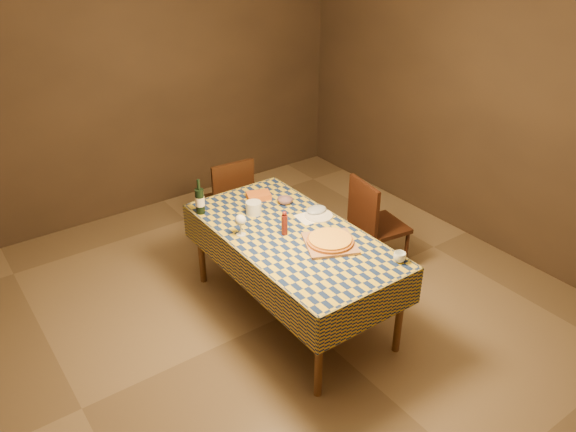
{
  "coord_description": "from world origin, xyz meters",
  "views": [
    {
      "loc": [
        -2.19,
        -2.99,
        2.98
      ],
      "look_at": [
        0.0,
        0.05,
        0.9
      ],
      "focal_mm": 35.0,
      "sensor_mm": 36.0,
      "label": 1
    }
  ],
  "objects": [
    {
      "name": "white_plate",
      "position": [
        0.34,
        0.09,
        0.78
      ],
      "size": [
        0.29,
        0.29,
        0.01
      ],
      "primitive_type": "cylinder",
      "rotation": [
        0.0,
        0.0,
        0.31
      ],
      "color": "silver",
      "rests_on": "dining_table"
    },
    {
      "name": "dining_table",
      "position": [
        0.0,
        0.0,
        0.69
      ],
      "size": [
        0.94,
        1.84,
        0.77
      ],
      "color": "brown",
      "rests_on": "ground"
    },
    {
      "name": "chair_far",
      "position": [
        0.15,
        1.22,
        0.52
      ],
      "size": [
        0.45,
        0.46,
        0.93
      ],
      "color": "black",
      "rests_on": "ground"
    },
    {
      "name": "wine_glass",
      "position": [
        -0.33,
        0.21,
        0.89
      ],
      "size": [
        0.09,
        0.09,
        0.17
      ],
      "color": "silver",
      "rests_on": "dining_table"
    },
    {
      "name": "flour_bag",
      "position": [
        0.36,
        0.15,
        0.8
      ],
      "size": [
        0.21,
        0.18,
        0.05
      ],
      "primitive_type": "ellipsoid",
      "rotation": [
        0.0,
        0.0,
        -0.33
      ],
      "color": "#94A3BD",
      "rests_on": "dining_table"
    },
    {
      "name": "flour_patch",
      "position": [
        0.29,
        0.11,
        0.77
      ],
      "size": [
        0.27,
        0.21,
        0.0
      ],
      "primitive_type": "cube",
      "rotation": [
        0.0,
        0.0,
        -0.1
      ],
      "color": "white",
      "rests_on": "dining_table"
    },
    {
      "name": "bowl",
      "position": [
        0.25,
        0.44,
        0.79
      ],
      "size": [
        0.15,
        0.15,
        0.04
      ],
      "primitive_type": "imported",
      "rotation": [
        0.0,
        0.0,
        -0.13
      ],
      "color": "#664B56",
      "rests_on": "dining_table"
    },
    {
      "name": "room",
      "position": [
        0.0,
        0.0,
        1.35
      ],
      "size": [
        5.0,
        5.1,
        2.7
      ],
      "color": "brown",
      "rests_on": "ground"
    },
    {
      "name": "pepper_mill",
      "position": [
        -0.05,
        0.02,
        0.86
      ],
      "size": [
        0.05,
        0.05,
        0.2
      ],
      "color": "#511513",
      "rests_on": "dining_table"
    },
    {
      "name": "cutting_board",
      "position": [
        0.13,
        -0.3,
        0.78
      ],
      "size": [
        0.48,
        0.48,
        0.02
      ],
      "primitive_type": "cube",
      "rotation": [
        0.0,
        0.0,
        -0.43
      ],
      "color": "#A06C4B",
      "rests_on": "dining_table"
    },
    {
      "name": "wine_bottle",
      "position": [
        -0.41,
        0.7,
        0.88
      ],
      "size": [
        0.08,
        0.08,
        0.3
      ],
      "color": "black",
      "rests_on": "dining_table"
    },
    {
      "name": "tumbler",
      "position": [
        0.39,
        -0.76,
        0.81
      ],
      "size": [
        0.12,
        0.12,
        0.07
      ],
      "primitive_type": "imported",
      "rotation": [
        0.0,
        0.0,
        -0.36
      ],
      "color": "white",
      "rests_on": "dining_table"
    },
    {
      "name": "takeout_container",
      "position": [
        0.12,
        0.64,
        0.79
      ],
      "size": [
        0.23,
        0.2,
        0.05
      ],
      "primitive_type": "cube",
      "rotation": [
        0.0,
        0.0,
        -0.34
      ],
      "color": "#BD5818",
      "rests_on": "dining_table"
    },
    {
      "name": "pizza",
      "position": [
        0.13,
        -0.3,
        0.81
      ],
      "size": [
        0.35,
        0.35,
        0.04
      ],
      "color": "#A0551A",
      "rests_on": "cutting_board"
    },
    {
      "name": "deli_tub",
      "position": [
        -0.07,
        0.44,
        0.82
      ],
      "size": [
        0.14,
        0.14,
        0.11
      ],
      "primitive_type": "cylinder",
      "rotation": [
        0.0,
        0.0,
        0.11
      ],
      "color": "silver",
      "rests_on": "dining_table"
    },
    {
      "name": "chair_right",
      "position": [
        0.95,
        0.08,
        0.52
      ],
      "size": [
        0.48,
        0.48,
        0.93
      ],
      "color": "black",
      "rests_on": "ground"
    }
  ]
}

